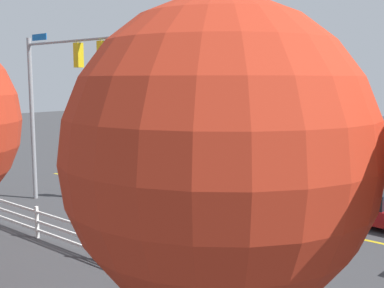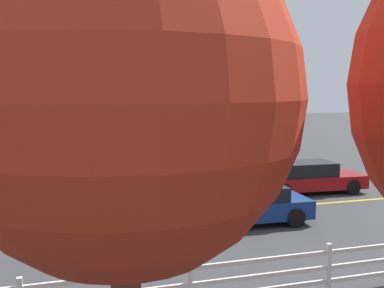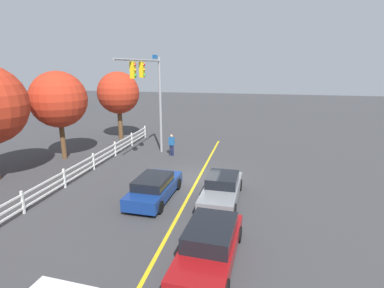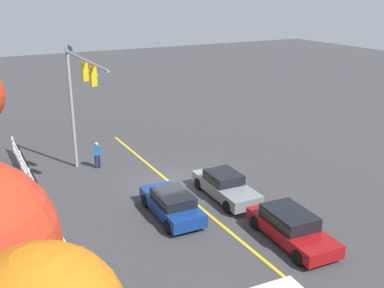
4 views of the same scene
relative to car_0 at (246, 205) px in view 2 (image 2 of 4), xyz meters
The scene contains 8 objects.
ground_plane 3.85m from the car_0, 26.29° to the right, with size 120.00×120.00×0.00m, color #38383A.
lane_center_stripe 1.90m from the car_0, 109.57° to the right, with size 28.00×0.16×0.01m, color gold.
signal_assembly 8.52m from the car_0, 20.11° to the left, with size 7.75×0.37×7.62m.
car_0 is the anchor object (origin of this frame).
car_1 5.86m from the car_0, 141.39° to the right, with size 4.84×2.14×1.37m.
car_3 3.54m from the car_0, 79.60° to the right, with size 4.75×1.93×1.34m.
white_rail_fence 5.61m from the car_0, 85.88° to the left, with size 26.10×0.10×1.15m.
tree_3 11.26m from the car_0, 58.89° to the left, with size 4.07×4.07×6.51m.
Camera 2 is at (2.87, 16.08, 4.60)m, focal length 44.06 mm.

